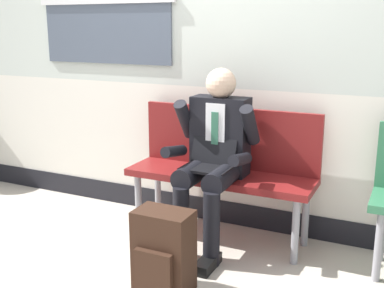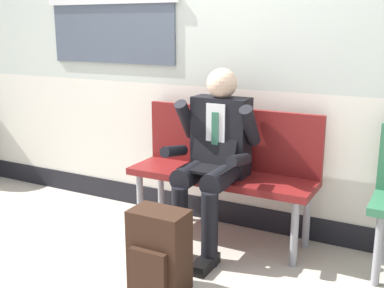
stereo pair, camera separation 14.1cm
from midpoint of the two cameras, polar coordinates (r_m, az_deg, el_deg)
The scene contains 5 objects.
ground_plane at distance 3.52m, azimuth -3.37°, elevation -11.87°, with size 18.00×18.00×0.00m, color #B2A899.
station_wall at distance 3.71m, azimuth 0.65°, elevation 11.13°, with size 5.72×0.16×2.72m.
bench_with_person at distance 3.49m, azimuth 2.65°, elevation -2.19°, with size 1.36×0.42×0.95m.
person_seated at distance 3.28m, azimuth 1.29°, elevation -1.26°, with size 0.57×0.70×1.25m.
backpack at distance 2.88m, azimuth -4.89°, elevation -12.73°, with size 0.33×0.25×0.50m.
Camera 1 is at (1.48, -2.81, 1.53)m, focal length 44.79 mm.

